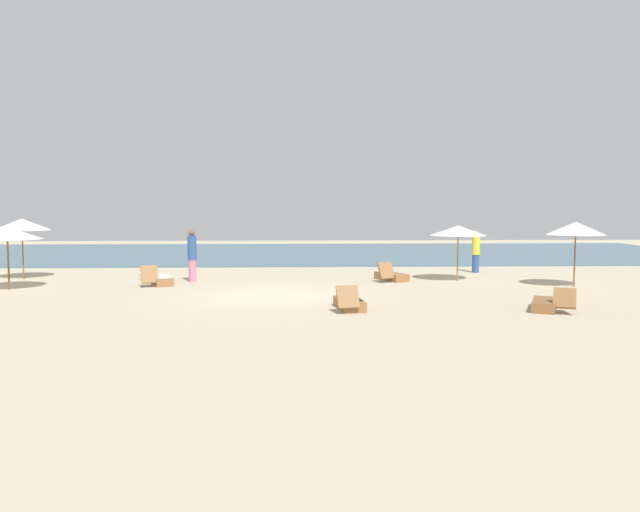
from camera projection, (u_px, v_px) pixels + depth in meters
name	position (u px, v px, depth m)	size (l,w,h in m)	color
ground_plane	(269.00, 296.00, 19.96)	(60.00, 60.00, 0.00)	#BCAD8E
ocean_water	(281.00, 253.00, 36.88)	(48.00, 16.00, 0.06)	#476B7F
umbrella_0	(458.00, 231.00, 23.74)	(2.11, 2.11, 2.07)	olive
umbrella_1	(7.00, 233.00, 21.26)	(2.22, 2.22, 2.12)	brown
umbrella_2	(576.00, 228.00, 21.98)	(1.98, 1.98, 2.26)	brown
umbrella_4	(22.00, 224.00, 24.27)	(2.11, 2.11, 2.31)	brown
lounger_0	(160.00, 280.00, 22.65)	(1.17, 1.73, 0.74)	olive
lounger_2	(349.00, 303.00, 17.42)	(0.82, 1.72, 0.73)	olive
lounger_3	(391.00, 276.00, 23.94)	(1.23, 1.72, 0.75)	olive
lounger_4	(546.00, 304.00, 17.27)	(1.22, 1.80, 0.67)	brown
person_0	(192.00, 255.00, 23.47)	(0.36, 0.36, 1.94)	#D17299
person_1	(476.00, 252.00, 26.68)	(0.38, 0.38, 1.73)	#2D4C8C
dog	(147.00, 275.00, 24.35)	(0.64, 0.43, 0.30)	silver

